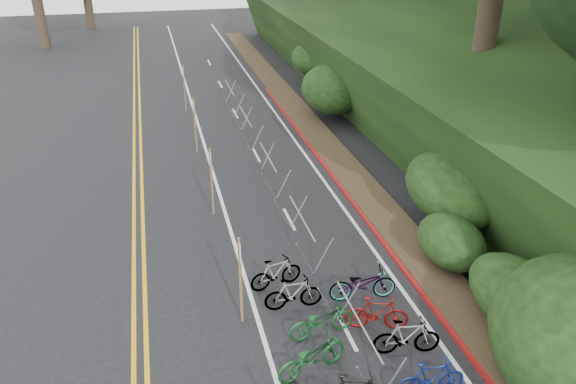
% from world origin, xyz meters
% --- Properties ---
extents(road_markings, '(7.47, 80.00, 0.01)m').
position_xyz_m(road_markings, '(0.63, 10.10, 0.00)').
color(road_markings, gold).
rests_on(road_markings, ground).
extents(red_curb, '(0.25, 28.00, 0.10)m').
position_xyz_m(red_curb, '(5.70, 12.00, 0.05)').
color(red_curb, maroon).
rests_on(red_curb, ground).
extents(embankment, '(14.30, 48.14, 9.11)m').
position_xyz_m(embankment, '(12.96, 19.04, 2.57)').
color(embankment, black).
rests_on(embankment, ground).
extents(bike_racks_rest, '(1.14, 23.00, 1.17)m').
position_xyz_m(bike_racks_rest, '(3.00, 13.00, 0.85)').
color(bike_racks_rest, '#919398').
rests_on(bike_racks_rest, ground).
extents(signposts_rest, '(0.08, 18.40, 2.50)m').
position_xyz_m(signposts_rest, '(0.60, 14.00, 1.43)').
color(signposts_rest, brown).
rests_on(signposts_rest, ground).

